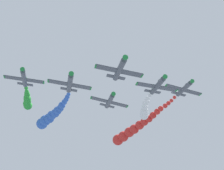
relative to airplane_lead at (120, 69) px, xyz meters
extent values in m
cylinder|color=#474C56|center=(0.00, -0.18, -0.03)|extent=(1.25, 9.00, 1.25)
cone|color=#1E8438|center=(0.00, 4.92, -0.03)|extent=(1.19, 1.20, 1.19)
cube|color=#474C56|center=(0.02, -0.58, -0.13)|extent=(9.12, 1.90, 1.54)
cylinder|color=#1E8438|center=(-4.53, -0.58, -0.81)|extent=(0.41, 1.40, 0.41)
cylinder|color=#1E8438|center=(4.57, -0.58, 0.56)|extent=(0.41, 1.40, 0.41)
cube|color=#474C56|center=(0.00, -4.18, 0.02)|extent=(3.78, 1.20, 0.74)
cube|color=#1E8438|center=(-0.14, -4.28, 0.92)|extent=(0.38, 1.10, 1.60)
ellipsoid|color=black|center=(-0.07, 1.62, 0.46)|extent=(0.90, 2.20, 0.81)
cylinder|color=#474C56|center=(-10.41, -9.66, 0.77)|extent=(1.22, 9.00, 1.22)
cone|color=#1E8438|center=(-10.41, -4.56, 0.77)|extent=(1.16, 1.20, 1.16)
cube|color=#474C56|center=(-10.40, -10.06, 0.67)|extent=(9.16, 1.90, 1.21)
cylinder|color=#1E8438|center=(-14.97, -10.06, 0.15)|extent=(0.40, 1.40, 0.40)
cylinder|color=#1E8438|center=(-5.83, -10.06, 1.18)|extent=(0.40, 1.40, 0.40)
cube|color=#474C56|center=(-10.42, -13.66, 0.82)|extent=(3.80, 1.20, 0.61)
cube|color=#1E8438|center=(-10.52, -13.76, 1.73)|extent=(0.32, 1.10, 1.61)
ellipsoid|color=black|center=(-10.47, -7.86, 1.26)|extent=(0.87, 2.20, 0.79)
sphere|color=white|center=(-10.48, -16.34, 0.82)|extent=(1.03, 1.03, 1.03)
sphere|color=white|center=(-10.42, -18.02, 0.60)|extent=(1.12, 1.12, 1.12)
sphere|color=white|center=(-10.68, -19.69, 0.36)|extent=(1.31, 1.31, 1.31)
sphere|color=white|center=(-10.68, -21.37, 0.33)|extent=(1.46, 1.46, 1.46)
sphere|color=white|center=(-11.02, -23.05, -0.03)|extent=(1.61, 1.61, 1.61)
sphere|color=white|center=(-11.34, -24.72, -0.40)|extent=(1.93, 1.93, 1.93)
sphere|color=white|center=(-11.70, -26.40, -0.59)|extent=(2.25, 2.25, 2.25)
sphere|color=white|center=(-12.06, -28.08, -0.94)|extent=(2.41, 2.41, 2.41)
cylinder|color=#474C56|center=(9.01, -9.90, 0.20)|extent=(1.23, 9.00, 1.23)
cone|color=#1E8438|center=(9.01, -4.80, 0.20)|extent=(1.17, 1.20, 1.17)
cube|color=#474C56|center=(9.02, -10.30, 0.10)|extent=(9.15, 1.90, 1.36)
cylinder|color=#1E8438|center=(4.46, -10.30, -0.49)|extent=(0.40, 1.40, 0.40)
cylinder|color=#1E8438|center=(13.58, -10.30, 0.69)|extent=(0.40, 1.40, 0.40)
cube|color=#474C56|center=(9.00, -13.90, 0.25)|extent=(3.79, 1.20, 0.67)
cube|color=#1E8438|center=(8.88, -14.00, 1.16)|extent=(0.34, 1.10, 1.60)
ellipsoid|color=black|center=(8.95, -8.10, 0.69)|extent=(0.88, 2.20, 0.80)
sphere|color=blue|center=(8.92, -16.87, 0.16)|extent=(0.91, 0.91, 0.91)
sphere|color=blue|center=(9.10, -18.84, 0.15)|extent=(1.13, 1.13, 1.13)
sphere|color=blue|center=(9.30, -20.81, 0.09)|extent=(1.23, 1.23, 1.23)
sphere|color=blue|center=(9.64, -22.77, 0.07)|extent=(1.40, 1.40, 1.40)
sphere|color=blue|center=(10.18, -24.74, -0.22)|extent=(1.80, 1.80, 1.80)
sphere|color=blue|center=(10.53, -26.71, -0.41)|extent=(1.88, 1.88, 1.88)
sphere|color=blue|center=(11.14, -28.68, -0.50)|extent=(2.19, 2.19, 2.19)
sphere|color=blue|center=(11.72, -30.64, -0.71)|extent=(2.32, 2.32, 2.32)
sphere|color=blue|center=(12.62, -32.61, -0.76)|extent=(2.49, 2.49, 2.49)
sphere|color=blue|center=(13.27, -34.58, -1.12)|extent=(2.78, 2.78, 2.78)
sphere|color=blue|center=(14.37, -36.54, -1.29)|extent=(3.01, 3.01, 3.01)
sphere|color=blue|center=(15.30, -38.51, -1.75)|extent=(3.21, 3.21, 3.21)
cylinder|color=#474C56|center=(-1.30, -20.08, 0.02)|extent=(1.30, 9.00, 1.30)
cone|color=#1E8438|center=(-1.30, -14.98, 0.02)|extent=(1.23, 1.20, 1.23)
cube|color=#474C56|center=(-1.28, -20.48, -0.08)|extent=(9.05, 1.90, 2.00)
cylinder|color=#1E8438|center=(-5.79, -20.48, -0.99)|extent=(0.42, 1.40, 0.42)
cylinder|color=#1E8438|center=(3.23, -20.48, 0.83)|extent=(0.42, 1.40, 0.42)
cube|color=#474C56|center=(-1.31, -24.08, 0.07)|extent=(3.76, 1.20, 0.93)
cube|color=#1E8438|center=(-1.49, -24.18, 0.97)|extent=(0.45, 1.10, 1.60)
ellipsoid|color=black|center=(-1.40, -18.28, 0.51)|extent=(0.92, 2.20, 0.84)
cylinder|color=#474C56|center=(-20.24, -18.64, 3.83)|extent=(1.31, 9.00, 1.31)
cone|color=#1E8438|center=(-20.24, -13.54, 3.83)|extent=(1.24, 1.20, 1.24)
cube|color=#474C56|center=(-20.21, -19.04, 3.73)|extent=(9.03, 1.90, 2.12)
cylinder|color=#1E8438|center=(-24.71, -19.04, 2.76)|extent=(0.43, 1.40, 0.43)
cylinder|color=#1E8438|center=(-15.72, -19.04, 4.70)|extent=(0.43, 1.40, 0.43)
cube|color=#474C56|center=(-20.25, -22.64, 3.88)|extent=(3.75, 1.20, 0.98)
cube|color=#1E8438|center=(-20.44, -22.74, 4.77)|extent=(0.47, 1.10, 1.59)
ellipsoid|color=black|center=(-20.34, -16.84, 4.31)|extent=(0.93, 2.20, 0.85)
sphere|color=red|center=(-20.20, -25.69, 3.91)|extent=(0.97, 0.97, 0.97)
sphere|color=red|center=(-19.98, -27.74, 3.59)|extent=(1.07, 1.07, 1.07)
sphere|color=red|center=(-19.78, -29.78, 3.49)|extent=(1.22, 1.22, 1.22)
sphere|color=red|center=(-19.47, -31.83, 3.31)|extent=(1.40, 1.40, 1.40)
sphere|color=red|center=(-18.74, -33.87, 3.02)|extent=(1.63, 1.63, 1.63)
sphere|color=red|center=(-18.27, -35.92, 2.67)|extent=(1.86, 1.86, 1.86)
sphere|color=red|center=(-17.54, -37.97, 2.08)|extent=(2.06, 2.06, 2.06)
sphere|color=red|center=(-16.82, -40.01, 1.47)|extent=(2.22, 2.22, 2.22)
sphere|color=red|center=(-15.85, -42.06, 1.03)|extent=(2.50, 2.50, 2.50)
sphere|color=red|center=(-14.84, -44.11, 0.41)|extent=(2.84, 2.84, 2.84)
sphere|color=red|center=(-13.51, -46.15, -0.48)|extent=(3.05, 3.05, 3.05)
sphere|color=red|center=(-12.33, -48.20, -1.06)|extent=(3.24, 3.24, 3.24)
sphere|color=red|center=(-10.78, -50.24, -2.08)|extent=(3.43, 3.43, 3.43)
sphere|color=red|center=(-9.36, -52.29, -2.83)|extent=(3.61, 3.61, 3.61)
cylinder|color=#474C56|center=(19.43, -18.17, 3.89)|extent=(1.20, 9.00, 1.20)
cone|color=#1E8438|center=(19.43, -13.07, 3.89)|extent=(1.14, 1.20, 1.14)
cube|color=#474C56|center=(19.44, -18.57, 3.79)|extent=(9.18, 1.90, 1.03)
cylinder|color=#1E8438|center=(14.86, -18.57, 3.36)|extent=(0.39, 1.40, 0.39)
cylinder|color=#1E8438|center=(24.02, -18.57, 4.22)|extent=(0.39, 1.40, 0.39)
cube|color=#474C56|center=(19.42, -22.17, 3.94)|extent=(3.80, 1.20, 0.53)
cube|color=#1E8438|center=(19.34, -22.27, 4.85)|extent=(0.29, 1.10, 1.61)
ellipsoid|color=black|center=(19.38, -16.37, 4.38)|extent=(0.86, 2.20, 0.77)
sphere|color=green|center=(19.36, -24.85, 3.95)|extent=(0.96, 0.96, 0.96)
sphere|color=green|center=(19.32, -26.54, 3.71)|extent=(1.01, 1.01, 1.01)
sphere|color=green|center=(19.39, -28.23, 3.81)|extent=(1.30, 1.30, 1.30)
sphere|color=green|center=(19.41, -29.92, 3.85)|extent=(1.57, 1.57, 1.57)
sphere|color=green|center=(19.63, -31.61, 3.62)|extent=(1.63, 1.63, 1.63)
sphere|color=green|center=(19.56, -33.29, 3.78)|extent=(2.06, 2.06, 2.06)
sphere|color=green|center=(19.61, -34.98, 3.64)|extent=(2.09, 2.09, 2.09)
sphere|color=green|center=(19.80, -36.67, 3.45)|extent=(2.27, 2.27, 2.27)
sphere|color=green|center=(19.66, -38.36, 3.37)|extent=(2.49, 2.49, 2.49)
camera|label=1|loc=(11.63, 60.09, -26.16)|focal=55.63mm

